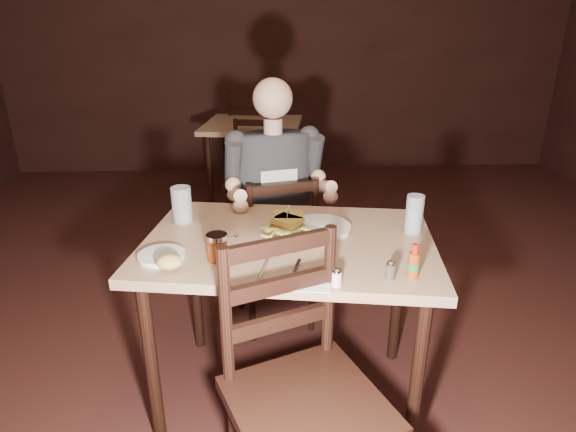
{
  "coord_description": "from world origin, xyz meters",
  "views": [
    {
      "loc": [
        -0.3,
        -1.85,
        1.57
      ],
      "look_at": [
        -0.2,
        -0.07,
        0.85
      ],
      "focal_mm": 30.0,
      "sensor_mm": 36.0,
      "label": 1
    }
  ],
  "objects": [
    {
      "name": "side_plate",
      "position": [
        -0.67,
        -0.25,
        0.78
      ],
      "size": [
        0.19,
        0.19,
        0.01
      ],
      "primitive_type": "cylinder",
      "rotation": [
        0.0,
        0.0,
        -0.16
      ],
      "color": "white",
      "rests_on": "main_table"
    },
    {
      "name": "knife",
      "position": [
        -0.3,
        -0.36,
        0.77
      ],
      "size": [
        0.06,
        0.19,
        0.0
      ],
      "primitive_type": "cube",
      "rotation": [
        0.0,
        0.0,
        -0.23
      ],
      "color": "silver",
      "rests_on": "napkin"
    },
    {
      "name": "napkin",
      "position": [
        -0.15,
        -0.46,
        0.77
      ],
      "size": [
        0.15,
        0.14,
        0.0
      ],
      "primitive_type": "cube",
      "rotation": [
        0.0,
        0.0,
        -0.14
      ],
      "color": "white",
      "rests_on": "main_table"
    },
    {
      "name": "bg_table",
      "position": [
        -0.37,
        2.27,
        0.68
      ],
      "size": [
        0.91,
        0.91,
        0.77
      ],
      "rotation": [
        0.0,
        0.0,
        -0.14
      ],
      "color": "tan",
      "rests_on": "ground"
    },
    {
      "name": "bg_chair_near",
      "position": [
        -0.37,
        1.72,
        0.43
      ],
      "size": [
        0.47,
        0.5,
        0.87
      ],
      "primitive_type": null,
      "rotation": [
        0.0,
        0.0,
        -0.17
      ],
      "color": "black",
      "rests_on": "ground"
    },
    {
      "name": "chair_near",
      "position": [
        -0.18,
        -0.71,
        0.48
      ],
      "size": [
        0.6,
        0.62,
        0.97
      ],
      "primitive_type": null,
      "rotation": [
        0.0,
        0.0,
        0.38
      ],
      "color": "black",
      "rests_on": "ground"
    },
    {
      "name": "fork",
      "position": [
        -0.19,
        -0.38,
        0.78
      ],
      "size": [
        0.06,
        0.15,
        0.0
      ],
      "primitive_type": "cube",
      "rotation": [
        0.0,
        0.0,
        -0.29
      ],
      "color": "silver",
      "rests_on": "napkin"
    },
    {
      "name": "syrup_dispenser",
      "position": [
        -0.47,
        -0.28,
        0.82
      ],
      "size": [
        0.09,
        0.09,
        0.1
      ],
      "primitive_type": null,
      "rotation": [
        0.0,
        0.0,
        -0.16
      ],
      "color": "#8B3810",
      "rests_on": "main_table"
    },
    {
      "name": "sandwich_right",
      "position": [
        -0.2,
        -0.03,
        0.83
      ],
      "size": [
        0.12,
        0.1,
        0.1
      ],
      "primitive_type": null,
      "rotation": [
        0.0,
        0.0,
        -0.06
      ],
      "color": "gold",
      "rests_on": "dinner_plate"
    },
    {
      "name": "diner",
      "position": [
        -0.23,
        0.43,
        0.89
      ],
      "size": [
        0.59,
        0.51,
        0.88
      ],
      "primitive_type": null,
      "rotation": [
        0.0,
        0.0,
        0.23
      ],
      "color": "#312F34",
      "rests_on": "chair_far"
    },
    {
      "name": "bg_chair_far",
      "position": [
        -0.37,
        2.82,
        0.49
      ],
      "size": [
        0.52,
        0.55,
        0.98
      ],
      "primitive_type": null,
      "rotation": [
        0.0,
        0.0,
        2.99
      ],
      "color": "black",
      "rests_on": "ground"
    },
    {
      "name": "salt_shaker",
      "position": [
        -0.07,
        -0.49,
        0.8
      ],
      "size": [
        0.04,
        0.04,
        0.06
      ],
      "primitive_type": null,
      "rotation": [
        0.0,
        0.0,
        -0.16
      ],
      "color": "white",
      "rests_on": "main_table"
    },
    {
      "name": "dinner_plate",
      "position": [
        -0.07,
        -0.03,
        0.78
      ],
      "size": [
        0.29,
        0.29,
        0.01
      ],
      "primitive_type": "cylinder",
      "rotation": [
        0.0,
        0.0,
        -0.16
      ],
      "color": "white",
      "rests_on": "main_table"
    },
    {
      "name": "room_shell",
      "position": [
        0.0,
        0.0,
        1.4
      ],
      "size": [
        7.0,
        7.0,
        7.0
      ],
      "color": "black",
      "rests_on": "ground"
    },
    {
      "name": "pepper_shaker",
      "position": [
        0.12,
        -0.45,
        0.8
      ],
      "size": [
        0.04,
        0.04,
        0.06
      ],
      "primitive_type": null,
      "rotation": [
        0.0,
        0.0,
        -0.16
      ],
      "color": "#38332D",
      "rests_on": "main_table"
    },
    {
      "name": "sandwich_left",
      "position": [
        -0.2,
        -0.08,
        0.83
      ],
      "size": [
        0.14,
        0.14,
        0.1
      ],
      "primitive_type": null,
      "rotation": [
        0.0,
        0.0,
        -0.71
      ],
      "color": "gold",
      "rests_on": "dinner_plate"
    },
    {
      "name": "glass_left",
      "position": [
        -0.64,
        0.09,
        0.85
      ],
      "size": [
        0.1,
        0.1,
        0.16
      ],
      "primitive_type": "cylinder",
      "rotation": [
        0.0,
        0.0,
        -0.16
      ],
      "color": "silver",
      "rests_on": "main_table"
    },
    {
      "name": "glass_right",
      "position": [
        0.31,
        -0.08,
        0.85
      ],
      "size": [
        0.08,
        0.08,
        0.16
      ],
      "primitive_type": "cylinder",
      "rotation": [
        0.0,
        0.0,
        -0.16
      ],
      "color": "silver",
      "rests_on": "main_table"
    },
    {
      "name": "main_table",
      "position": [
        -0.2,
        -0.12,
        0.68
      ],
      "size": [
        1.25,
        0.93,
        0.77
      ],
      "rotation": [
        0.0,
        0.0,
        -0.16
      ],
      "color": "tan",
      "rests_on": "ground"
    },
    {
      "name": "ketchup_dollop",
      "position": [
        -0.2,
        -0.1,
        0.79
      ],
      "size": [
        0.05,
        0.05,
        0.01
      ],
      "primitive_type": "ellipsoid",
      "rotation": [
        0.0,
        0.0,
        -0.16
      ],
      "color": "maroon",
      "rests_on": "dinner_plate"
    },
    {
      "name": "bread_roll",
      "position": [
        -0.63,
        -0.36,
        0.81
      ],
      "size": [
        0.1,
        0.08,
        0.05
      ],
      "primitive_type": "ellipsoid",
      "rotation": [
        0.0,
        0.0,
        -0.16
      ],
      "color": "tan",
      "rests_on": "side_plate"
    },
    {
      "name": "hot_sauce",
      "position": [
        0.2,
        -0.45,
        0.83
      ],
      "size": [
        0.04,
        0.04,
        0.12
      ],
      "primitive_type": null,
      "rotation": [
        0.0,
        0.0,
        -0.16
      ],
      "color": "#8B3810",
      "rests_on": "main_table"
    },
    {
      "name": "fries_pile",
      "position": [
        -0.2,
        -0.09,
        0.8
      ],
      "size": [
        0.26,
        0.2,
        0.04
      ],
      "primitive_type": null,
      "rotation": [
        0.0,
        0.0,
        -0.16
      ],
      "color": "#ECDE68",
      "rests_on": "dinner_plate"
    },
    {
      "name": "chair_far",
      "position": [
        -0.24,
        0.48,
        0.43
      ],
      "size": [
        0.49,
        0.52,
        0.87
      ],
      "primitive_type": null,
      "rotation": [
        0.0,
        0.0,
        3.37
      ],
      "color": "black",
      "rests_on": "ground"
    }
  ]
}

